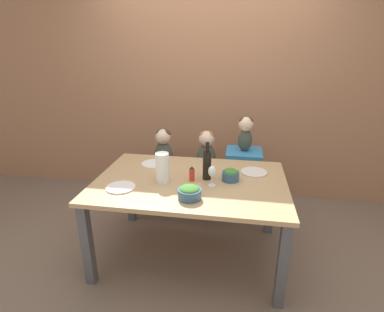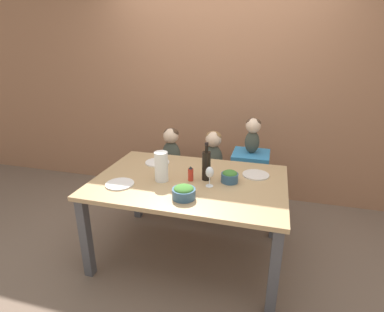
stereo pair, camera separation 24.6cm
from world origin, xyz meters
The scene contains 18 objects.
ground_plane centered at (0.00, 0.00, 0.00)m, with size 14.00×14.00×0.00m, color #705B4C.
wall_back centered at (0.00, 1.31, 1.35)m, with size 10.00×0.06×2.70m.
dining_table centered at (0.00, 0.00, 0.64)m, with size 1.55×1.04×0.73m.
chair_far_left centered at (-0.42, 0.76, 0.40)m, with size 0.43×0.41×0.47m.
chair_far_center centered at (0.04, 0.76, 0.40)m, with size 0.43×0.41×0.47m.
chair_right_highchair centered at (0.44, 0.76, 0.59)m, with size 0.37×0.35×0.74m.
person_child_left centered at (-0.42, 0.76, 0.73)m, with size 0.21×0.17×0.47m.
person_child_center centered at (0.04, 0.76, 0.73)m, with size 0.21×0.17×0.47m.
person_baby_right centered at (0.44, 0.76, 0.96)m, with size 0.15×0.15×0.36m.
wine_bottle centered at (0.13, 0.04, 0.86)m, with size 0.07×0.07×0.32m.
paper_towel_roll centered at (-0.21, -0.07, 0.85)m, with size 0.11×0.11×0.24m.
wine_glass_near centered at (0.18, -0.07, 0.85)m, with size 0.06×0.06×0.16m.
salad_bowl_large centered at (0.05, -0.31, 0.78)m, with size 0.17×0.17×0.10m.
salad_bowl_small centered at (0.32, 0.05, 0.78)m, with size 0.14×0.14×0.10m.
dinner_plate_front_left centered at (-0.51, -0.23, 0.74)m, with size 0.22×0.22×0.01m.
dinner_plate_back_left centered at (-0.39, 0.28, 0.74)m, with size 0.22×0.22×0.01m.
dinner_plate_back_right centered at (0.52, 0.23, 0.74)m, with size 0.22×0.22×0.01m.
condiment_bottle_hot_sauce centered at (0.01, -0.01, 0.79)m, with size 0.04×0.04×0.12m.
Camera 2 is at (0.61, -2.15, 1.77)m, focal length 28.00 mm.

